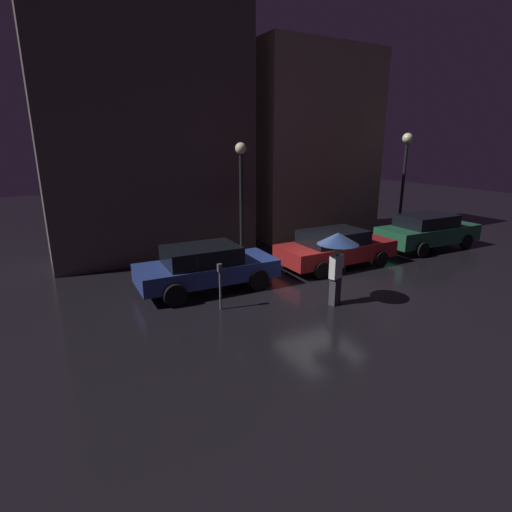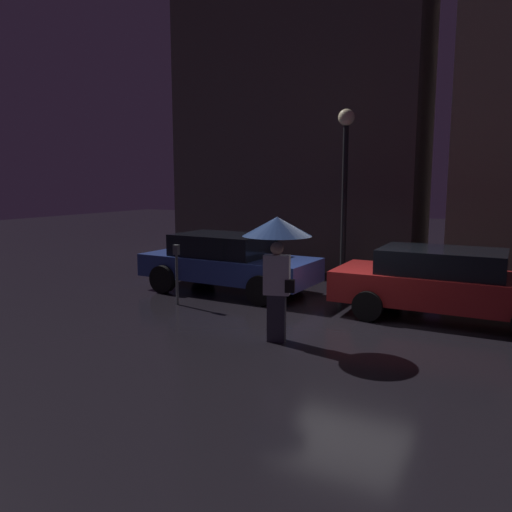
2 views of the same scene
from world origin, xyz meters
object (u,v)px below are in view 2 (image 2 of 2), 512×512
object	(u,v)px
pedestrian_with_umbrella	(277,241)
parking_meter	(177,268)
parked_car_blue	(227,261)
street_lamp_near	(345,165)
parked_car_red	(448,283)

from	to	relation	value
pedestrian_with_umbrella	parking_meter	world-z (taller)	pedestrian_with_umbrella
parked_car_blue	street_lamp_near	distance (m)	3.93
parking_meter	parked_car_blue	bearing A→B (deg)	81.17
parked_car_blue	parking_meter	distance (m)	1.74
parked_car_blue	pedestrian_with_umbrella	distance (m)	4.23
parked_car_red	parking_meter	bearing A→B (deg)	-163.38
parked_car_red	street_lamp_near	world-z (taller)	street_lamp_near
parked_car_red	street_lamp_near	bearing A→B (deg)	143.58
pedestrian_with_umbrella	parked_car_blue	bearing A→B (deg)	-63.05
pedestrian_with_umbrella	parked_car_red	bearing A→B (deg)	-145.91
parked_car_red	parked_car_blue	bearing A→B (deg)	179.15
parked_car_blue	street_lamp_near	size ratio (longest dim) A/B	0.98
parked_car_red	street_lamp_near	distance (m)	4.34
pedestrian_with_umbrella	street_lamp_near	world-z (taller)	street_lamp_near
parking_meter	parked_car_red	bearing A→B (deg)	16.41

